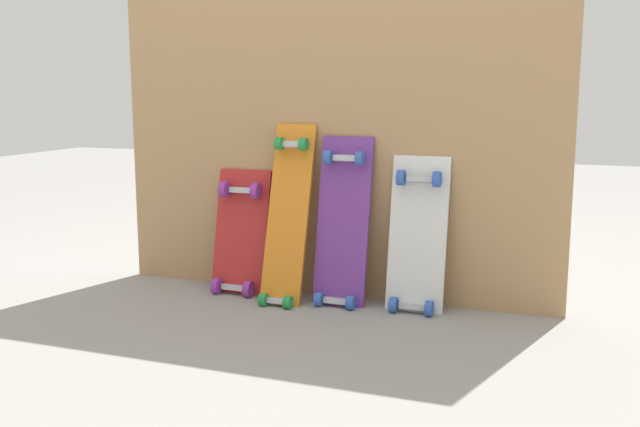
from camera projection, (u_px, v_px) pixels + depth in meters
ground_plane at (326, 298)px, 3.04m from camera, size 12.00×12.00×0.00m
plywood_wall_panel at (332, 91)px, 2.96m from camera, size 1.89×0.04×1.70m
skateboard_red at (240, 239)px, 3.11m from camera, size 0.24×0.19×0.58m
skateboard_orange at (287, 222)px, 2.97m from camera, size 0.17×0.27×0.79m
skateboard_purple at (342, 229)px, 2.93m from camera, size 0.22×0.20×0.74m
skateboard_white at (417, 242)px, 2.84m from camera, size 0.23×0.18×0.67m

